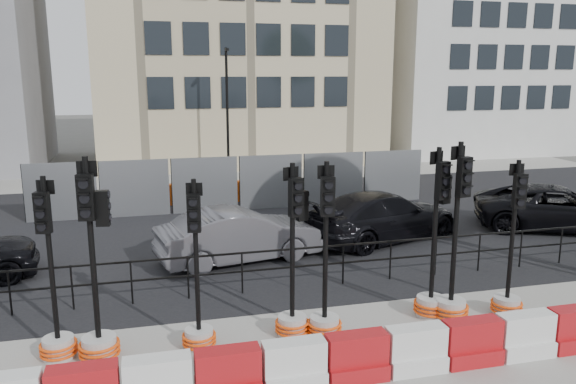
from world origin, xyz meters
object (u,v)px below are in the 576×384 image
object	(u,v)px
traffic_signal_a	(56,323)
traffic_signal_h	(509,285)
traffic_signal_d	(293,297)
car_c	(383,216)

from	to	relation	value
traffic_signal_a	traffic_signal_h	distance (m)	8.73
traffic_signal_d	traffic_signal_a	bearing A→B (deg)	162.95
traffic_signal_h	car_c	bearing A→B (deg)	101.47
traffic_signal_a	traffic_signal_d	distance (m)	4.21
traffic_signal_d	car_c	size ratio (longest dim) A/B	0.61
traffic_signal_a	traffic_signal_d	xyz separation A→B (m)	(4.21, -0.16, 0.12)
traffic_signal_d	traffic_signal_h	world-z (taller)	traffic_signal_d
traffic_signal_a	car_c	distance (m)	9.90
traffic_signal_a	car_c	size ratio (longest dim) A/B	0.60
traffic_signal_a	traffic_signal_h	bearing A→B (deg)	13.47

